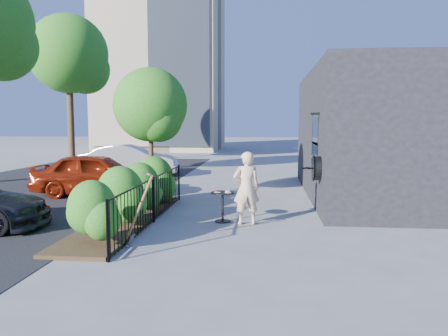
# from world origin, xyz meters

# --- Properties ---
(ground) EXTENTS (120.00, 120.00, 0.00)m
(ground) POSITION_xyz_m (0.00, 0.00, 0.00)
(ground) COLOR gray
(ground) RESTS_ON ground
(shop_building) EXTENTS (6.22, 9.00, 4.00)m
(shop_building) POSITION_xyz_m (5.50, 4.50, 2.00)
(shop_building) COLOR black
(shop_building) RESTS_ON ground
(fence) EXTENTS (0.05, 6.05, 1.10)m
(fence) POSITION_xyz_m (-1.50, 0.00, 0.56)
(fence) COLOR black
(fence) RESTS_ON ground
(planting_bed) EXTENTS (1.30, 6.00, 0.08)m
(planting_bed) POSITION_xyz_m (-2.20, 0.00, 0.04)
(planting_bed) COLOR #382616
(planting_bed) RESTS_ON ground
(shrubs) EXTENTS (1.10, 5.60, 1.24)m
(shrubs) POSITION_xyz_m (-2.10, 0.10, 0.70)
(shrubs) COLOR #1A6316
(shrubs) RESTS_ON ground
(patio_tree) EXTENTS (2.20, 2.20, 3.94)m
(patio_tree) POSITION_xyz_m (-2.24, 2.76, 2.76)
(patio_tree) COLOR #3F2B19
(patio_tree) RESTS_ON ground
(street) EXTENTS (9.00, 30.00, 0.01)m
(street) POSITION_xyz_m (-7.00, 3.00, 0.00)
(street) COLOR black
(street) RESTS_ON ground
(street_tree_far) EXTENTS (4.40, 4.40, 8.28)m
(street_tree_far) POSITION_xyz_m (-9.94, 13.96, 5.92)
(street_tree_far) COLOR #3F2B19
(street_tree_far) RESTS_ON ground
(cafe_table) EXTENTS (0.57, 0.57, 0.77)m
(cafe_table) POSITION_xyz_m (0.13, 0.23, 0.50)
(cafe_table) COLOR black
(cafe_table) RESTS_ON ground
(woman) EXTENTS (0.70, 0.53, 1.71)m
(woman) POSITION_xyz_m (0.70, 0.06, 0.85)
(woman) COLOR beige
(woman) RESTS_ON ground
(shovel) EXTENTS (0.56, 0.19, 1.47)m
(shovel) POSITION_xyz_m (-1.26, -2.05, 0.64)
(shovel) COLOR brown
(shovel) RESTS_ON ground
(car_red) EXTENTS (4.23, 2.06, 1.39)m
(car_red) POSITION_xyz_m (-4.35, 3.64, 0.70)
(car_red) COLOR maroon
(car_red) RESTS_ON ground
(car_silver) EXTENTS (4.37, 1.97, 1.39)m
(car_silver) POSITION_xyz_m (-4.90, 8.82, 0.70)
(car_silver) COLOR #BCBCC1
(car_silver) RESTS_ON ground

